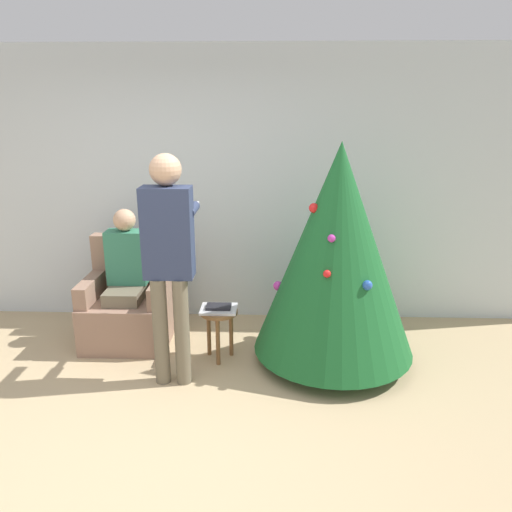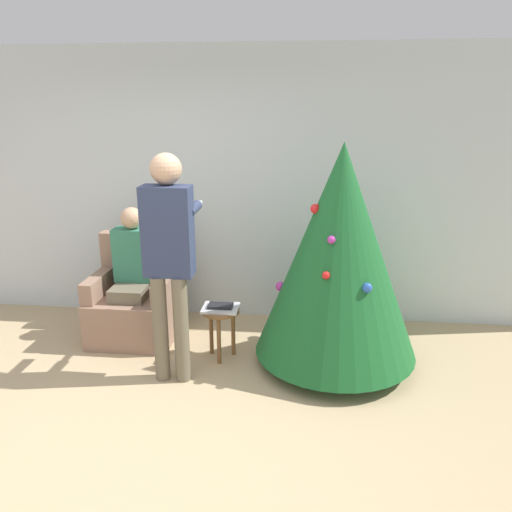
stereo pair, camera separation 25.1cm
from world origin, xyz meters
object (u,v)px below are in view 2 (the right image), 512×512
object	(u,v)px
person_standing	(169,249)
side_stool	(221,319)
person_seated	(132,269)
christmas_tree	(339,252)
armchair	(136,303)

from	to	relation	value
person_standing	side_stool	distance (m)	0.87
person_seated	person_standing	bearing A→B (deg)	-50.59
christmas_tree	armchair	distance (m)	2.01
person_standing	side_stool	xyz separation A→B (m)	(0.33, 0.35, -0.73)
armchair	person_seated	bearing A→B (deg)	-90.00
christmas_tree	person_standing	size ratio (longest dim) A/B	1.04
person_seated	person_standing	world-z (taller)	person_standing
person_seated	person_standing	xyz separation A→B (m)	(0.55, -0.67, 0.41)
person_seated	armchair	bearing A→B (deg)	90.00
armchair	person_seated	distance (m)	0.36
christmas_tree	person_standing	xyz separation A→B (m)	(-1.32, -0.36, 0.09)
armchair	person_seated	world-z (taller)	person_seated
armchair	person_standing	size ratio (longest dim) A/B	0.53
armchair	person_seated	size ratio (longest dim) A/B	0.77
armchair	side_stool	bearing A→B (deg)	-21.93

